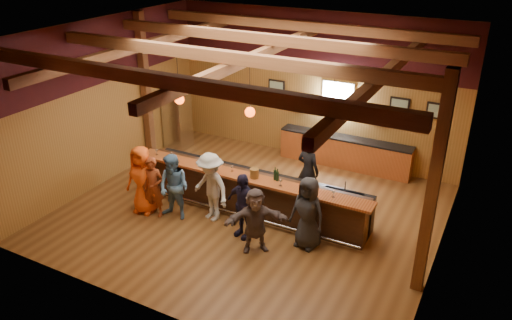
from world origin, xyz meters
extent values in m
plane|color=brown|center=(0.00, 0.00, 0.00)|extent=(9.00, 9.00, 0.00)
cube|color=#8D5E26|center=(0.00, 4.00, 2.25)|extent=(9.00, 0.04, 4.50)
cube|color=#8D5E26|center=(0.00, -4.00, 2.25)|extent=(9.00, 0.04, 4.50)
cube|color=#8D5E26|center=(-4.50, 0.00, 2.25)|extent=(0.04, 8.00, 4.50)
cube|color=#8D5E26|center=(4.50, 0.00, 2.25)|extent=(0.04, 8.00, 4.50)
cube|color=brown|center=(0.00, 0.00, 4.50)|extent=(9.00, 8.00, 0.04)
cube|color=#330E10|center=(0.00, 3.98, 3.65)|extent=(9.00, 0.01, 1.70)
cube|color=#330E10|center=(-4.48, 0.00, 3.65)|extent=(0.01, 8.00, 1.70)
cube|color=#330E10|center=(4.48, 0.00, 3.65)|extent=(0.01, 8.00, 1.70)
cube|color=#593119|center=(-4.35, 1.50, 2.25)|extent=(0.22, 0.22, 4.50)
cube|color=#593119|center=(4.35, -1.00, 2.25)|extent=(0.22, 0.22, 4.50)
cube|color=#593119|center=(0.00, -3.00, 4.20)|extent=(8.80, 0.20, 0.25)
cube|color=#593119|center=(0.00, -1.00, 4.20)|extent=(8.80, 0.20, 0.25)
cube|color=#593119|center=(0.00, 1.00, 4.20)|extent=(8.80, 0.20, 0.25)
cube|color=#593119|center=(0.00, 3.00, 4.20)|extent=(8.80, 0.20, 0.25)
cube|color=#593119|center=(-3.00, 0.00, 3.95)|extent=(0.18, 7.80, 0.22)
cube|color=#593119|center=(0.00, 0.00, 3.95)|extent=(0.18, 7.80, 0.22)
cube|color=#593119|center=(3.00, 0.00, 3.95)|extent=(0.18, 7.80, 0.22)
cube|color=black|center=(0.00, 0.00, 0.53)|extent=(6.00, 0.60, 1.05)
cube|color=brown|center=(0.00, -0.18, 1.08)|extent=(6.30, 0.50, 0.06)
cube|color=black|center=(0.00, 0.38, 0.93)|extent=(6.00, 0.48, 0.05)
cube|color=black|center=(0.00, 0.38, 0.45)|extent=(6.00, 0.48, 0.90)
cube|color=silver|center=(2.00, 0.38, 0.88)|extent=(0.45, 0.40, 0.14)
cube|color=silver|center=(2.50, 0.38, 0.88)|extent=(0.45, 0.40, 0.14)
cylinder|color=silver|center=(0.00, -0.42, 0.15)|extent=(6.00, 0.06, 0.06)
cube|color=brown|center=(1.20, 3.72, 0.45)|extent=(4.00, 0.50, 0.90)
cube|color=black|center=(1.20, 3.72, 0.93)|extent=(4.00, 0.52, 0.05)
cube|color=silver|center=(0.80, 3.95, 2.05)|extent=(0.95, 0.08, 0.95)
cube|color=white|center=(0.80, 3.90, 2.05)|extent=(0.78, 0.01, 0.78)
cube|color=black|center=(-1.20, 3.94, 2.10)|extent=(0.55, 0.04, 0.45)
cube|color=silver|center=(-1.20, 3.92, 2.10)|extent=(0.45, 0.01, 0.35)
cube|color=black|center=(2.60, 3.94, 2.10)|extent=(0.55, 0.04, 0.45)
cube|color=silver|center=(2.60, 3.92, 2.10)|extent=(0.45, 0.01, 0.35)
cube|color=black|center=(3.60, 3.94, 2.10)|extent=(0.55, 0.04, 0.45)
cube|color=silver|center=(3.60, 3.92, 2.10)|extent=(0.45, 0.01, 0.35)
cube|color=brown|center=(-0.40, 3.88, 1.55)|extent=(0.60, 0.18, 0.04)
cylinder|color=black|center=(-0.60, 3.88, 1.70)|extent=(0.07, 0.07, 0.26)
cylinder|color=black|center=(-0.40, 3.88, 1.70)|extent=(0.07, 0.07, 0.26)
cylinder|color=black|center=(-0.20, 3.88, 1.70)|extent=(0.07, 0.07, 0.26)
cube|color=brown|center=(2.00, 3.88, 1.55)|extent=(0.60, 0.18, 0.04)
cylinder|color=black|center=(1.80, 3.88, 1.70)|extent=(0.07, 0.07, 0.26)
cylinder|color=black|center=(2.00, 3.88, 1.70)|extent=(0.07, 0.07, 0.26)
cylinder|color=black|center=(2.20, 3.88, 1.70)|extent=(0.07, 0.07, 0.26)
cylinder|color=black|center=(-2.00, 0.00, 3.33)|extent=(0.01, 0.01, 1.25)
sphere|color=#FF440C|center=(-2.00, 0.00, 2.70)|extent=(0.24, 0.24, 0.24)
cylinder|color=black|center=(0.00, 0.00, 3.33)|extent=(0.01, 0.01, 1.25)
sphere|color=#FF440C|center=(0.00, 0.00, 2.70)|extent=(0.24, 0.24, 0.24)
cylinder|color=black|center=(2.00, 0.00, 3.33)|extent=(0.01, 0.01, 1.25)
sphere|color=#FF440C|center=(2.00, 0.00, 2.70)|extent=(0.24, 0.24, 0.24)
cube|color=silver|center=(-4.10, 2.60, 0.90)|extent=(0.70, 0.70, 1.80)
imported|color=#F45817|center=(-2.41, -1.18, 0.89)|extent=(0.91, 0.62, 1.78)
imported|color=maroon|center=(-2.06, -1.21, 0.78)|extent=(0.64, 0.49, 1.57)
imported|color=#5580AA|center=(-1.54, -1.07, 0.85)|extent=(0.83, 0.65, 1.69)
imported|color=beige|center=(-0.71, -0.71, 0.89)|extent=(1.29, 0.99, 1.77)
imported|color=#1B1932|center=(0.34, -1.00, 0.81)|extent=(1.02, 0.62, 1.61)
imported|color=#5E4D4B|center=(0.86, -1.36, 0.77)|extent=(1.41, 1.21, 1.53)
imported|color=black|center=(1.82, -0.68, 0.86)|extent=(0.92, 0.69, 1.71)
imported|color=black|center=(1.01, 1.28, 0.87)|extent=(0.70, 0.53, 1.73)
cylinder|color=brown|center=(0.20, -0.15, 1.23)|extent=(0.22, 0.22, 0.24)
cylinder|color=black|center=(0.76, -0.04, 1.23)|extent=(0.07, 0.07, 0.23)
cylinder|color=black|center=(0.76, -0.04, 1.38)|extent=(0.02, 0.02, 0.08)
cylinder|color=black|center=(0.68, -0.02, 1.23)|extent=(0.07, 0.07, 0.25)
cylinder|color=black|center=(0.68, -0.02, 1.40)|extent=(0.02, 0.02, 0.09)
cylinder|color=silver|center=(-2.73, -0.18, 1.11)|extent=(0.06, 0.06, 0.01)
cylinder|color=silver|center=(-2.73, -0.18, 1.16)|extent=(0.01, 0.01, 0.09)
sphere|color=silver|center=(-2.73, -0.18, 1.24)|extent=(0.07, 0.07, 0.07)
cylinder|color=silver|center=(-2.24, -0.18, 1.11)|extent=(0.07, 0.07, 0.01)
cylinder|color=silver|center=(-2.24, -0.18, 1.17)|extent=(0.01, 0.01, 0.10)
sphere|color=silver|center=(-2.24, -0.18, 1.25)|extent=(0.08, 0.08, 0.08)
cylinder|color=silver|center=(-1.45, -0.11, 1.11)|extent=(0.06, 0.06, 0.01)
cylinder|color=silver|center=(-1.45, -0.11, 1.16)|extent=(0.01, 0.01, 0.09)
sphere|color=silver|center=(-1.45, -0.11, 1.24)|extent=(0.07, 0.07, 0.07)
cylinder|color=silver|center=(-1.14, -0.15, 1.11)|extent=(0.07, 0.07, 0.01)
cylinder|color=silver|center=(-1.14, -0.15, 1.16)|extent=(0.01, 0.01, 0.09)
sphere|color=silver|center=(-1.14, -0.15, 1.24)|extent=(0.07, 0.07, 0.07)
cylinder|color=silver|center=(-0.46, -0.10, 1.11)|extent=(0.06, 0.06, 0.01)
cylinder|color=silver|center=(-0.46, -0.10, 1.16)|extent=(0.01, 0.01, 0.09)
sphere|color=silver|center=(-0.46, -0.10, 1.23)|extent=(0.07, 0.07, 0.07)
cylinder|color=silver|center=(0.93, -0.24, 1.11)|extent=(0.07, 0.07, 0.01)
cylinder|color=silver|center=(0.93, -0.24, 1.17)|extent=(0.01, 0.01, 0.10)
sphere|color=silver|center=(0.93, -0.24, 1.26)|extent=(0.08, 0.08, 0.08)
cylinder|color=silver|center=(1.43, -0.09, 1.11)|extent=(0.07, 0.07, 0.01)
cylinder|color=silver|center=(1.43, -0.09, 1.17)|extent=(0.01, 0.01, 0.10)
sphere|color=silver|center=(1.43, -0.09, 1.26)|extent=(0.08, 0.08, 0.08)
cylinder|color=silver|center=(2.21, -0.18, 1.11)|extent=(0.07, 0.07, 0.01)
cylinder|color=silver|center=(2.21, -0.18, 1.17)|extent=(0.01, 0.01, 0.11)
sphere|color=silver|center=(2.21, -0.18, 1.26)|extent=(0.09, 0.09, 0.09)
camera|label=1|loc=(5.24, -9.62, 6.56)|focal=35.00mm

